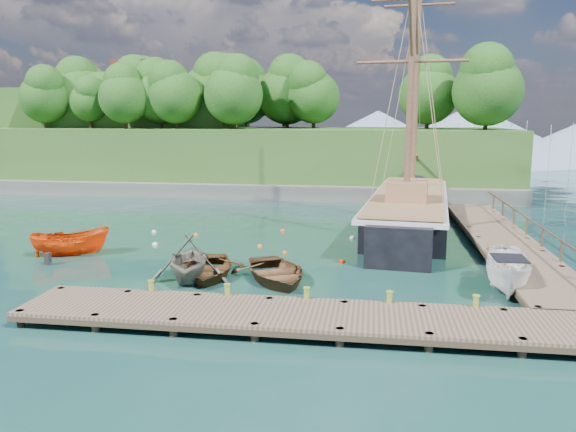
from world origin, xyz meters
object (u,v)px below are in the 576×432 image
object	(u,v)px
motorboat_orange	(71,255)
schooner	(409,215)
rowboat_1	(189,280)
rowboat_2	(276,280)
rowboat_0	(208,276)
cabin_boat_white	(507,291)

from	to	relation	value
motorboat_orange	schooner	size ratio (longest dim) A/B	0.15
rowboat_1	rowboat_2	distance (m)	3.86
rowboat_2	schooner	size ratio (longest dim) A/B	0.19
rowboat_0	rowboat_1	xyz separation A→B (m)	(-0.62, -0.77, 0.00)
rowboat_1	motorboat_orange	bearing A→B (deg)	141.95
rowboat_2	cabin_boat_white	world-z (taller)	cabin_boat_white
rowboat_0	motorboat_orange	distance (m)	8.68
cabin_boat_white	rowboat_0	bearing A→B (deg)	-171.10
cabin_boat_white	rowboat_2	bearing A→B (deg)	-170.19
rowboat_1	motorboat_orange	size ratio (longest dim) A/B	1.04
rowboat_2	cabin_boat_white	size ratio (longest dim) A/B	1.02
rowboat_1	motorboat_orange	xyz separation A→B (m)	(-7.63, 3.48, 0.00)
rowboat_0	rowboat_2	size ratio (longest dim) A/B	0.96
rowboat_0	cabin_boat_white	size ratio (longest dim) A/B	0.98
rowboat_2	cabin_boat_white	bearing A→B (deg)	-25.69
cabin_boat_white	schooner	distance (m)	12.57
rowboat_1	schooner	xyz separation A→B (m)	(10.31, 12.54, 1.03)
motorboat_orange	cabin_boat_white	xyz separation A→B (m)	(21.32, -3.00, 0.00)
rowboat_1	motorboat_orange	distance (m)	8.38
rowboat_0	rowboat_1	size ratio (longest dim) A/B	1.13
cabin_boat_white	schooner	size ratio (longest dim) A/B	0.18
rowboat_0	cabin_boat_white	distance (m)	13.08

